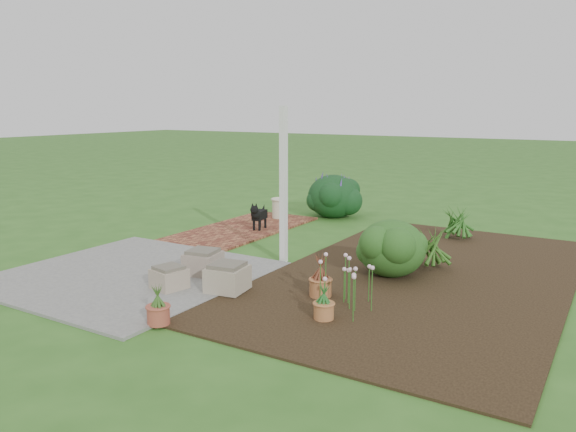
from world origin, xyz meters
The scene contains 18 objects.
ground centered at (0.00, 0.00, 0.00)m, with size 80.00×80.00×0.00m, color #2F601E.
concrete_patio centered at (-1.25, -1.75, 0.02)m, with size 3.50×3.50×0.04m, color slate.
brick_path centered at (-1.70, 1.75, 0.02)m, with size 1.60×3.50×0.04m, color brown.
garden_bed centered at (2.50, 0.50, 0.01)m, with size 4.00×7.00×0.03m, color black.
veranda_post centered at (0.30, 0.10, 1.25)m, with size 0.10×0.10×2.50m, color white.
stone_trough_near centered at (-0.26, -1.97, 0.17)m, with size 0.40×0.40×0.27m, color gray.
stone_trough_mid centered at (-0.31, -1.19, 0.20)m, with size 0.47×0.47×0.32m, color #726457.
stone_trough_far centered at (0.48, -1.63, 0.20)m, with size 0.49×0.49×0.33m, color gray.
black_dog centered at (-1.34, 1.78, 0.35)m, with size 0.25×0.60×0.52m.
cream_ceramic_urn centered at (-1.63, 3.03, 0.25)m, with size 0.32×0.32×0.43m, color beige.
evergreen_shrub centered at (2.09, 0.24, 0.46)m, with size 1.00×1.00×0.85m, color #103E11.
agapanthus_clump_back centered at (2.44, 0.90, 0.42)m, with size 0.87×0.87×0.78m, color #103910, non-canonical shape.
agapanthus_clump_front centered at (2.29, 3.12, 0.39)m, with size 0.81×0.81×0.72m, color #0C3C15, non-canonical shape.
pink_flower_patch centered at (2.05, -1.35, 0.34)m, with size 0.98×0.98×0.63m, color #113D0F, non-canonical shape.
terracotta_pot_bronze centered at (1.65, -1.15, 0.15)m, with size 0.29×0.29×0.24m, color #A16136.
terracotta_pot_small_left centered at (2.06, -1.85, 0.13)m, with size 0.24×0.24×0.20m, color #A96939.
terracotta_pot_small_right centered at (0.52, -2.98, 0.14)m, with size 0.26×0.26×0.22m, color #9D4735.
purple_flowering_bush centered at (-0.75, 3.95, 0.50)m, with size 1.17×1.17×1.00m, color black.
Camera 1 is at (4.95, -7.40, 2.47)m, focal length 35.00 mm.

